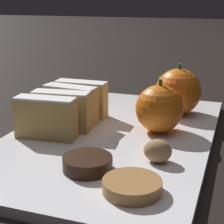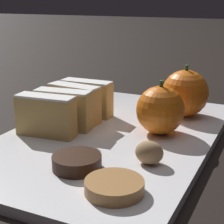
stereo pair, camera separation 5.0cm
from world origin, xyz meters
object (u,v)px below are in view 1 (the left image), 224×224
(chocolate_cookie, at_px, (88,163))
(walnut, at_px, (158,151))
(orange_near, at_px, (159,109))
(orange_far, at_px, (178,91))

(chocolate_cookie, bearing_deg, walnut, 34.50)
(orange_near, relative_size, chocolate_cookie, 1.36)
(walnut, bearing_deg, orange_far, 93.14)
(orange_far, distance_m, walnut, 0.19)
(orange_near, distance_m, chocolate_cookie, 0.15)
(orange_near, height_order, chocolate_cookie, orange_near)
(orange_far, height_order, walnut, orange_far)
(orange_near, xyz_separation_m, orange_far, (0.01, 0.09, 0.00))
(walnut, height_order, chocolate_cookie, walnut)
(orange_near, relative_size, walnut, 2.29)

